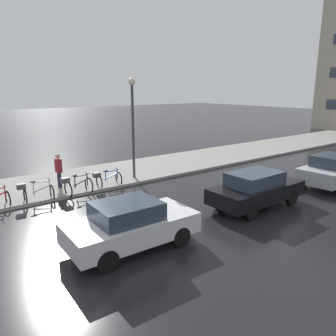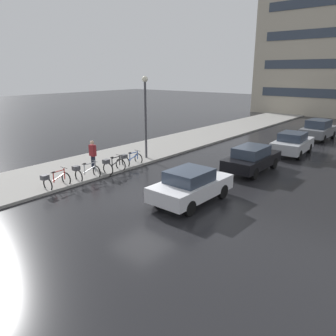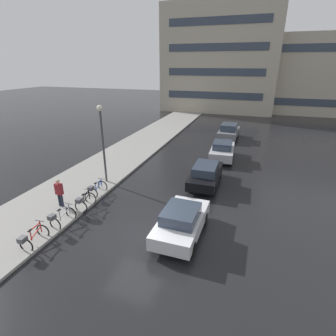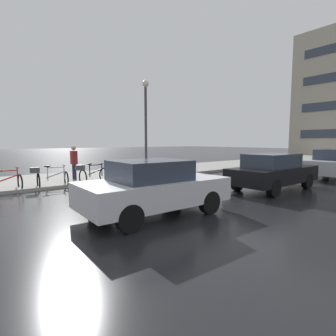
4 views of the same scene
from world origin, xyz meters
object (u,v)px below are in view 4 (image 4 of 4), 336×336
(car_black, at_px, (273,171))
(car_silver, at_px, (335,164))
(streetlamp, at_px, (146,116))
(bicycle_second, at_px, (49,177))
(pedestrian, at_px, (74,162))
(car_white, at_px, (154,187))
(bicycle_farthest, at_px, (120,172))
(bicycle_third, at_px, (91,174))

(car_black, bearing_deg, car_silver, 86.08)
(car_silver, xyz_separation_m, streetlamp, (-6.86, -7.43, 2.59))
(bicycle_second, height_order, pedestrian, pedestrian)
(car_black, bearing_deg, bicycle_second, -129.48)
(bicycle_second, xyz_separation_m, streetlamp, (-0.56, 5.26, 2.87))
(car_silver, xyz_separation_m, pedestrian, (-7.51, -11.21, 0.21))
(car_white, xyz_separation_m, streetlamp, (-6.48, 4.05, 2.62))
(streetlamp, bearing_deg, pedestrian, -99.85)
(car_white, relative_size, pedestrian, 2.28)
(bicycle_farthest, distance_m, car_white, 6.49)
(car_silver, distance_m, pedestrian, 13.49)
(car_white, bearing_deg, streetlamp, 148.02)
(bicycle_second, xyz_separation_m, pedestrian, (-1.21, 1.49, 0.50))
(bicycle_second, relative_size, bicycle_farthest, 1.05)
(car_white, distance_m, pedestrian, 7.14)
(pedestrian, bearing_deg, car_silver, 56.16)
(bicycle_third, relative_size, pedestrian, 0.79)
(bicycle_third, distance_m, streetlamp, 4.58)
(bicycle_third, relative_size, car_silver, 0.33)
(car_black, xyz_separation_m, car_silver, (0.38, 5.51, 0.03))
(bicycle_farthest, distance_m, car_silver, 11.30)
(bicycle_second, xyz_separation_m, bicycle_farthest, (-0.17, 3.43, -0.03))
(car_black, height_order, pedestrian, pedestrian)
(bicycle_third, bearing_deg, car_silver, 60.65)
(car_white, distance_m, car_black, 5.97)
(bicycle_third, relative_size, streetlamp, 0.26)
(pedestrian, bearing_deg, bicycle_second, -50.74)
(pedestrian, relative_size, streetlamp, 0.34)
(car_black, height_order, streetlamp, streetlamp)
(car_white, xyz_separation_m, car_silver, (0.38, 11.48, 0.03))
(bicycle_farthest, bearing_deg, car_white, -20.01)
(bicycle_second, bearing_deg, bicycle_farthest, 92.84)
(car_black, bearing_deg, streetlamp, -163.45)
(bicycle_second, relative_size, streetlamp, 0.27)
(bicycle_second, bearing_deg, car_white, 11.60)
(car_silver, relative_size, pedestrian, 2.35)
(car_white, relative_size, streetlamp, 0.76)
(bicycle_farthest, distance_m, streetlamp, 3.45)
(bicycle_third, relative_size, bicycle_farthest, 1.01)
(bicycle_farthest, relative_size, car_white, 0.34)
(car_black, relative_size, pedestrian, 2.43)
(streetlamp, bearing_deg, car_silver, 47.30)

